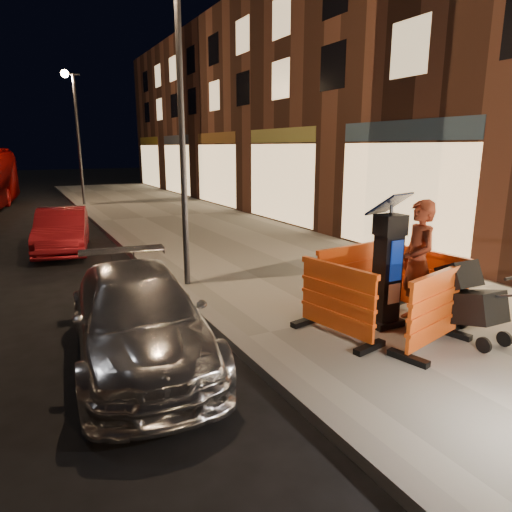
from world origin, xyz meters
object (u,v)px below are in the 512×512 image
man (418,262)px  barrier_back (347,277)px  barrier_kerbside (337,301)px  stroller (473,303)px  car_red (64,251)px  parking_kiosk (388,265)px  barrier_front (435,311)px  barrier_bldgside (429,283)px  car_silver (142,357)px

man → barrier_back: bearing=-132.1°
barrier_kerbside → stroller: 1.95m
car_red → stroller: (4.61, -9.72, 0.71)m
parking_kiosk → barrier_front: bearing=-99.2°
barrier_front → barrier_bldgside: size_ratio=1.00×
stroller → car_red: bearing=117.1°
parking_kiosk → stroller: parking_kiosk is taller
car_silver → stroller: size_ratio=3.79×
barrier_bldgside → parking_kiosk: bearing=82.8°
barrier_kerbside → man: man is taller
barrier_kerbside → man: 1.54m
barrier_front → man: man is taller
man → car_silver: bearing=-82.6°
barrier_kerbside → car_red: 9.21m
barrier_kerbside → barrier_back: bearing=-56.2°
barrier_back → car_silver: 3.69m
parking_kiosk → car_silver: parking_kiosk is taller
barrier_bldgside → stroller: size_ratio=1.27×
parking_kiosk → barrier_back: bearing=80.8°
barrier_kerbside → stroller: size_ratio=1.27×
barrier_bldgside → car_red: bearing=21.9°
car_red → barrier_front: bearing=-58.7°
barrier_bldgside → car_silver: 4.73m
parking_kiosk → stroller: bearing=-63.7°
parking_kiosk → barrier_front: (0.00, -0.95, -0.44)m
barrier_kerbside → car_silver: size_ratio=0.33×
barrier_front → barrier_bldgside: 1.34m
barrier_back → barrier_kerbside: bearing=-141.2°
man → parking_kiosk: bearing=-80.2°
barrier_bldgside → man: bearing=97.2°
barrier_back → car_silver: bearing=173.8°
barrier_back → parking_kiosk: bearing=-96.2°
barrier_front → car_red: barrier_front is taller
barrier_kerbside → barrier_bldgside: 1.90m
barrier_back → stroller: (0.72, -1.96, 0.01)m
barrier_kerbside → car_silver: (-2.68, 0.95, -0.70)m
barrier_back → barrier_bldgside: bearing=-51.2°
car_red → barrier_back: bearing=-54.0°
barrier_back → car_silver: barrier_back is taller
car_silver → car_red: car_silver is taller
barrier_back → barrier_front: bearing=-96.2°
car_silver → car_red: (-0.26, 7.75, 0.00)m
barrier_kerbside → barrier_bldgside: bearing=-101.2°
parking_kiosk → barrier_bldgside: size_ratio=1.40×
barrier_bldgside → man: (-0.43, -0.11, 0.44)m
parking_kiosk → stroller: 1.31m
car_red → barrier_kerbside: bearing=-62.0°
barrier_bldgside → car_silver: bearing=71.1°
car_red → stroller: size_ratio=3.32×
barrier_back → man: bearing=-70.0°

